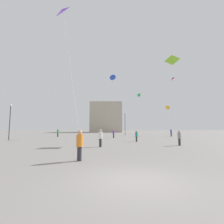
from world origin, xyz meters
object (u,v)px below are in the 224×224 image
kite_crimson_diamond (173,79)px  person_in_purple (114,133)px  person_in_blue (171,132)px  building_left_hall (106,118)px  person_in_grey (179,137)px  kite_amber_diamond (168,107)px  person_in_white (100,137)px  lamppost_west (10,116)px  kite_lime_delta (172,61)px  lamppost_east (125,120)px  kite_emerald_delta (138,96)px  person_in_green (58,132)px  person_in_orange (80,144)px  person_in_teal (136,135)px  kite_cobalt_diamond (113,77)px  kite_violet_diamond (63,11)px

kite_crimson_diamond → person_in_purple: bearing=-165.4°
person_in_blue → kite_crimson_diamond: bearing=-147.6°
kite_crimson_diamond → building_left_hall: building_left_hall is taller
person_in_grey → kite_amber_diamond: size_ratio=0.25×
person_in_white → lamppost_west: 17.98m
person_in_white → kite_crimson_diamond: kite_crimson_diamond is taller
kite_lime_delta → lamppost_east: (-4.81, 19.40, -7.87)m
person_in_blue → building_left_hall: (-14.83, 43.17, 6.07)m
lamppost_east → kite_emerald_delta: bearing=-73.7°
person_in_green → kite_emerald_delta: kite_emerald_delta is taller
person_in_purple → kite_crimson_diamond: (13.78, 3.58, 12.12)m
person_in_orange → kite_lime_delta: size_ratio=0.16×
person_in_blue → kite_amber_diamond: 8.04m
person_in_orange → building_left_hall: 70.49m
person_in_green → kite_emerald_delta: size_ratio=0.22×
person_in_teal → person_in_orange: bearing=-103.1°
kite_cobalt_diamond → kite_amber_diamond: (14.80, 7.48, -5.49)m
person_in_blue → kite_emerald_delta: kite_emerald_delta is taller
kite_cobalt_diamond → kite_lime_delta: bearing=-52.3°
kite_lime_delta → kite_amber_diamond: size_ratio=1.72×
kite_emerald_delta → kite_violet_diamond: kite_violet_diamond is taller
person_in_teal → kite_crimson_diamond: kite_crimson_diamond is taller
person_in_white → kite_crimson_diamond: size_ratio=0.14×
kite_crimson_diamond → kite_violet_diamond: (-18.99, -22.65, -1.24)m
kite_emerald_delta → lamppost_west: size_ratio=1.44×
person_in_white → kite_crimson_diamond: 27.58m
lamppost_east → lamppost_west: lamppost_east is taller
kite_crimson_diamond → lamppost_west: 33.31m
person_in_blue → building_left_hall: building_left_hall is taller
kite_amber_diamond → lamppost_west: kite_amber_diamond is taller
person_in_blue → lamppost_west: size_ratio=0.30×
person_in_orange → kite_cobalt_diamond: bearing=-169.9°
person_in_orange → kite_crimson_diamond: kite_crimson_diamond is taller
kite_cobalt_diamond → lamppost_east: 12.73m
person_in_green → kite_cobalt_diamond: 16.82m
person_in_grey → lamppost_east: size_ratio=0.27×
kite_crimson_diamond → lamppost_east: bearing=146.4°
person_in_orange → kite_lime_delta: bearing=156.6°
person_in_blue → kite_cobalt_diamond: bearing=114.3°
person_in_purple → person_in_green: person_in_green is taller
person_in_white → lamppost_east: bearing=164.5°
kite_crimson_diamond → kite_emerald_delta: size_ratio=1.50×
kite_crimson_diamond → kite_cobalt_diamond: 13.99m
person_in_grey → person_in_purple: bearing=20.1°
person_in_purple → kite_amber_diamond: (14.69, 9.40, 6.37)m
person_in_white → person_in_grey: bearing=93.5°
person_in_orange → person_in_green: (-8.90, 26.13, 0.02)m
kite_cobalt_diamond → building_left_hall: building_left_hall is taller
person_in_orange → person_in_grey: (9.54, 7.94, -0.06)m
kite_lime_delta → kite_crimson_diamond: bearing=66.6°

